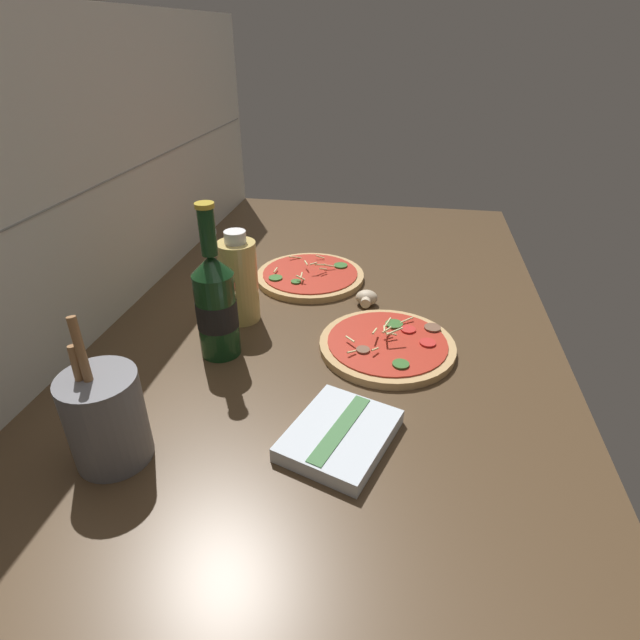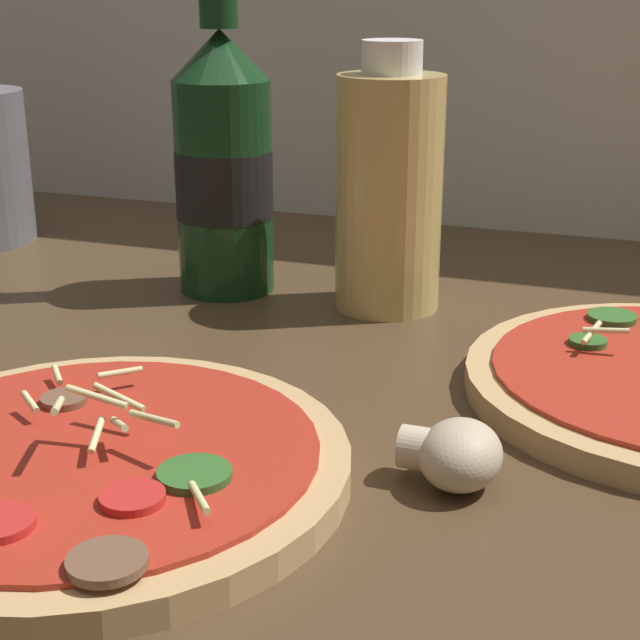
# 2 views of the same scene
# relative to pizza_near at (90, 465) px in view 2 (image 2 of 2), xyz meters

# --- Properties ---
(counter_slab) EXTENTS (1.60, 0.90, 0.03)m
(counter_slab) POSITION_rel_pizza_near_xyz_m (0.11, 0.12, -0.02)
(counter_slab) COLOR #4C3823
(counter_slab) RESTS_ON ground
(pizza_near) EXTENTS (0.26, 0.26, 0.05)m
(pizza_near) POSITION_rel_pizza_near_xyz_m (0.00, 0.00, 0.00)
(pizza_near) COLOR tan
(pizza_near) RESTS_ON counter_slab
(beer_bottle) EXTENTS (0.08, 0.08, 0.29)m
(beer_bottle) POSITION_rel_pizza_near_xyz_m (-0.07, 0.31, 0.09)
(beer_bottle) COLOR #143819
(beer_bottle) RESTS_ON counter_slab
(oil_bottle) EXTENTS (0.08, 0.08, 0.19)m
(oil_bottle) POSITION_rel_pizza_near_xyz_m (0.07, 0.31, 0.08)
(oil_bottle) COLOR #D6B766
(oil_bottle) RESTS_ON counter_slab
(mushroom_left) EXTENTS (0.05, 0.05, 0.03)m
(mushroom_left) POSITION_rel_pizza_near_xyz_m (0.17, 0.06, 0.01)
(mushroom_left) COLOR beige
(mushroom_left) RESTS_ON counter_slab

